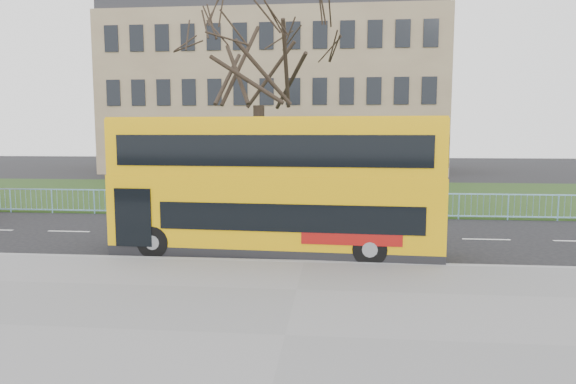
{
  "coord_description": "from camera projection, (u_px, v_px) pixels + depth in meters",
  "views": [
    {
      "loc": [
        0.87,
        -15.33,
        3.65
      ],
      "look_at": [
        -0.69,
        1.0,
        1.74
      ],
      "focal_mm": 32.0,
      "sensor_mm": 36.0,
      "label": 1
    }
  ],
  "objects": [
    {
      "name": "ground",
      "position": [
        307.0,
        252.0,
        15.67
      ],
      "size": [
        120.0,
        120.0,
        0.0
      ],
      "primitive_type": "plane",
      "color": "black",
      "rests_on": "ground"
    },
    {
      "name": "pavement",
      "position": [
        285.0,
        338.0,
        8.98
      ],
      "size": [
        80.0,
        10.5,
        0.12
      ],
      "primitive_type": "cube",
      "color": "slate",
      "rests_on": "ground"
    },
    {
      "name": "kerb",
      "position": [
        304.0,
        263.0,
        14.13
      ],
      "size": [
        80.0,
        0.2,
        0.14
      ],
      "primitive_type": "cube",
      "color": "gray",
      "rests_on": "ground"
    },
    {
      "name": "grass_verge",
      "position": [
        322.0,
        195.0,
        29.8
      ],
      "size": [
        80.0,
        15.4,
        0.08
      ],
      "primitive_type": "cube",
      "color": "#1F3814",
      "rests_on": "ground"
    },
    {
      "name": "guard_railing",
      "position": [
        316.0,
        205.0,
        22.13
      ],
      "size": [
        40.0,
        0.12,
        1.1
      ],
      "primitive_type": null,
      "color": "#79B4D7",
      "rests_on": "ground"
    },
    {
      "name": "bare_tree",
      "position": [
        259.0,
        86.0,
        25.15
      ],
      "size": [
        8.14,
        8.14,
        11.62
      ],
      "primitive_type": null,
      "color": "black",
      "rests_on": "grass_verge"
    },
    {
      "name": "civic_building",
      "position": [
        277.0,
        98.0,
        49.93
      ],
      "size": [
        30.0,
        15.0,
        14.0
      ],
      "primitive_type": "cube",
      "color": "#7E6A50",
      "rests_on": "ground"
    },
    {
      "name": "yellow_bus",
      "position": [
        276.0,
        183.0,
        15.25
      ],
      "size": [
        9.72,
        2.78,
        4.03
      ],
      "rotation": [
        0.0,
        0.0,
        -0.05
      ],
      "color": "#D7A009",
      "rests_on": "ground"
    }
  ]
}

